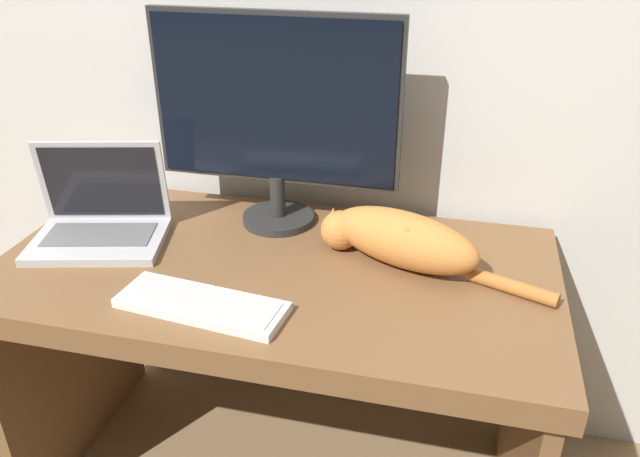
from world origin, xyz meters
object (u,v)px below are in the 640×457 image
(laptop, at_px, (100,222))
(external_keyboard, at_px, (202,305))
(monitor, at_px, (275,114))
(cat, at_px, (399,238))

(laptop, bearing_deg, external_keyboard, -45.96)
(monitor, xyz_separation_m, external_keyboard, (-0.04, -0.43, -0.28))
(external_keyboard, height_order, cat, cat)
(monitor, relative_size, external_keyboard, 1.68)
(monitor, xyz_separation_m, laptop, (-0.40, -0.20, -0.25))
(laptop, xyz_separation_m, cat, (0.74, 0.06, 0.02))
(external_keyboard, bearing_deg, monitor, 91.42)
(monitor, bearing_deg, laptop, -153.73)
(cat, bearing_deg, external_keyboard, -121.81)
(monitor, distance_m, cat, 0.43)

